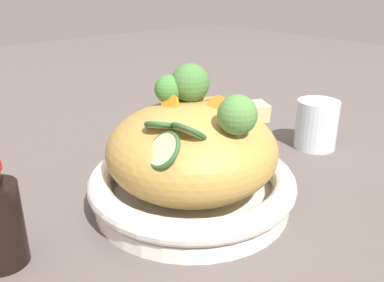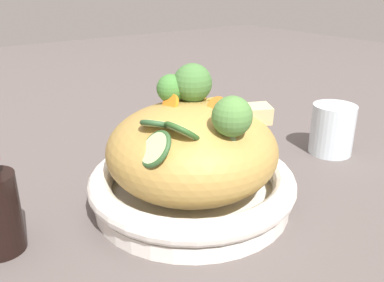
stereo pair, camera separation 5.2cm
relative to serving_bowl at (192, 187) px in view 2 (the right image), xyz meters
The scene contains 8 objects.
ground_plane 0.03m from the serving_bowl, ahead, with size 3.00×3.00×0.00m, color #564E4B.
serving_bowl is the anchor object (origin of this frame).
noodle_heap 0.05m from the serving_bowl, 80.31° to the left, with size 0.22×0.22×0.12m.
broccoli_florets 0.13m from the serving_bowl, 98.50° to the left, with size 0.17×0.08×0.07m.
carrot_coins 0.11m from the serving_bowl, 84.47° to the left, with size 0.12×0.09×0.03m.
zucchini_slices 0.12m from the serving_bowl, 60.00° to the right, with size 0.08×0.07×0.05m.
chicken_chunks 0.11m from the serving_bowl, 98.51° to the left, with size 0.12×0.11×0.04m.
drinking_glass 0.29m from the serving_bowl, 90.35° to the left, with size 0.07×0.07×0.08m.
Camera 2 is at (0.39, -0.28, 0.29)m, focal length 38.77 mm.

